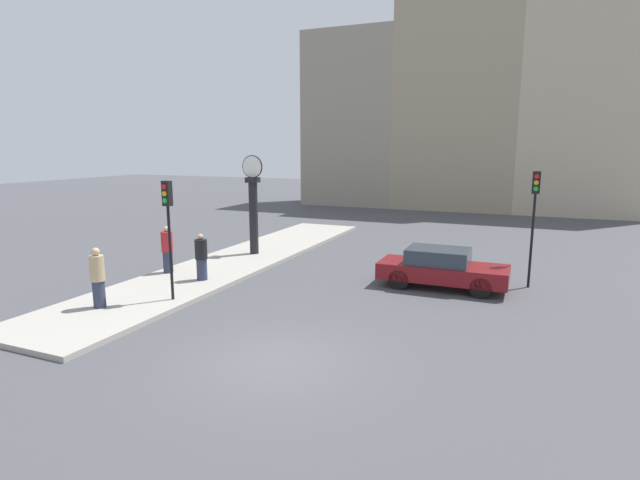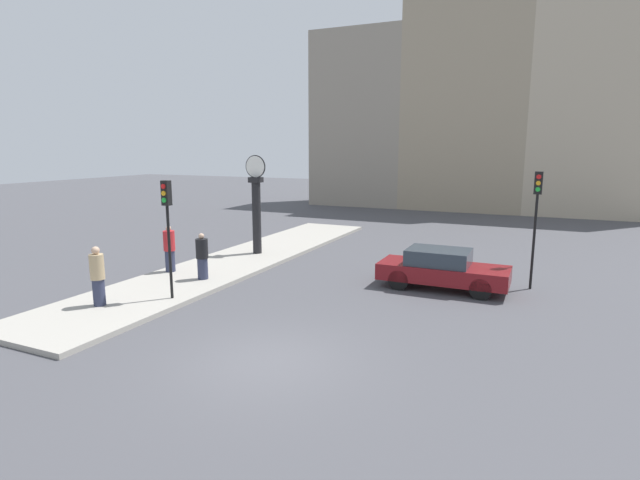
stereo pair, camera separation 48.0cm
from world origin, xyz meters
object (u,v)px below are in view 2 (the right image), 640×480
object	(u,v)px
traffic_light_far	(537,206)
sedan_car	(442,269)
street_clock	(256,207)
pedestrian_red_top	(170,249)
pedestrian_tan_coat	(98,276)
traffic_light_near	(167,215)
pedestrian_black_jacket	(202,257)

from	to	relation	value
traffic_light_far	sedan_car	bearing A→B (deg)	-155.85
sedan_car	street_clock	distance (m)	8.89
pedestrian_red_top	pedestrian_tan_coat	xyz separation A→B (m)	(0.91, -4.17, 0.02)
sedan_car	traffic_light_far	size ratio (longest dim) A/B	1.08
street_clock	pedestrian_red_top	bearing A→B (deg)	-106.36
traffic_light_far	street_clock	xyz separation A→B (m)	(-11.40, 0.53, -0.67)
pedestrian_tan_coat	traffic_light_near	bearing A→B (deg)	45.07
traffic_light_near	traffic_light_far	xyz separation A→B (m)	(10.27, 6.43, 0.08)
street_clock	pedestrian_black_jacket	distance (m)	4.85
traffic_light_near	sedan_car	bearing A→B (deg)	34.76
sedan_car	traffic_light_near	bearing A→B (deg)	-145.24
street_clock	pedestrian_black_jacket	size ratio (longest dim) A/B	2.60
pedestrian_red_top	sedan_car	bearing A→B (deg)	14.18
traffic_light_far	street_clock	distance (m)	11.43
sedan_car	pedestrian_black_jacket	distance (m)	8.50
pedestrian_tan_coat	sedan_car	bearing A→B (deg)	36.70
sedan_car	traffic_light_far	xyz separation A→B (m)	(2.83, 1.27, 2.18)
pedestrian_black_jacket	traffic_light_near	bearing A→B (deg)	-76.19
traffic_light_near	pedestrian_red_top	bearing A→B (deg)	131.73
traffic_light_far	pedestrian_tan_coat	bearing A→B (deg)	-146.03
pedestrian_red_top	street_clock	bearing A→B (deg)	73.64
traffic_light_far	pedestrian_black_jacket	distance (m)	11.75
traffic_light_near	pedestrian_tan_coat	distance (m)	2.74
street_clock	traffic_light_near	bearing A→B (deg)	-80.74
pedestrian_red_top	pedestrian_tan_coat	bearing A→B (deg)	-77.73
street_clock	traffic_light_far	bearing A→B (deg)	-2.64
pedestrian_red_top	traffic_light_near	bearing A→B (deg)	-48.27
traffic_light_far	pedestrian_tan_coat	distance (m)	14.29
traffic_light_near	pedestrian_tan_coat	world-z (taller)	traffic_light_near
pedestrian_black_jacket	pedestrian_red_top	distance (m)	1.86
sedan_car	pedestrian_tan_coat	xyz separation A→B (m)	(-8.92, -6.65, 0.34)
sedan_car	street_clock	xyz separation A→B (m)	(-8.57, 1.79, 1.51)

